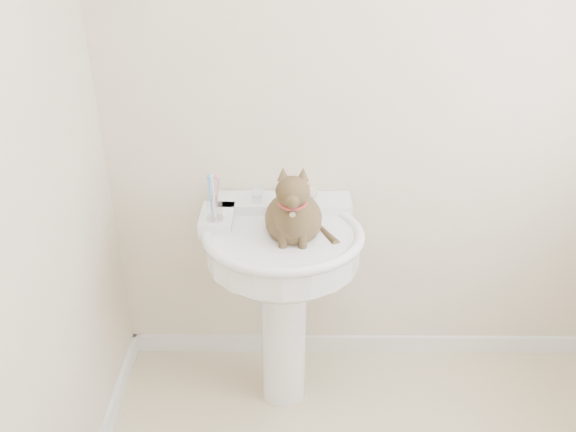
{
  "coord_description": "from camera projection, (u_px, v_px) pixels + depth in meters",
  "views": [
    {
      "loc": [
        -0.33,
        -1.21,
        2.05
      ],
      "look_at": [
        -0.34,
        0.8,
        0.93
      ],
      "focal_mm": 38.0,
      "sensor_mm": 36.0,
      "label": 1
    }
  ],
  "objects": [
    {
      "name": "soap_bar",
      "position": [
        301.0,
        191.0,
        2.54
      ],
      "size": [
        0.1,
        0.08,
        0.03
      ],
      "primitive_type": "cube",
      "rotation": [
        0.0,
        0.0,
        0.26
      ],
      "color": "orange",
      "rests_on": "pedestal_sink"
    },
    {
      "name": "baseboard_back",
      "position": [
        358.0,
        344.0,
        2.99
      ],
      "size": [
        2.2,
        0.02,
        0.09
      ],
      "primitive_type": "cube",
      "color": "white",
      "rests_on": "floor"
    },
    {
      "name": "toothbrush_cup",
      "position": [
        215.0,
        208.0,
        2.33
      ],
      "size": [
        0.07,
        0.07,
        0.18
      ],
      "rotation": [
        0.0,
        0.0,
        -0.04
      ],
      "color": "silver",
      "rests_on": "pedestal_sink"
    },
    {
      "name": "pedestal_sink",
      "position": [
        283.0,
        265.0,
        2.42
      ],
      "size": [
        0.64,
        0.63,
        0.89
      ],
      "color": "white",
      "rests_on": "floor"
    },
    {
      "name": "cat",
      "position": [
        294.0,
        215.0,
        2.28
      ],
      "size": [
        0.24,
        0.3,
        0.44
      ],
      "rotation": [
        0.0,
        0.0,
        -0.03
      ],
      "color": "brown",
      "rests_on": "pedestal_sink"
    },
    {
      "name": "wall_back",
      "position": [
        374.0,
        107.0,
        2.41
      ],
      "size": [
        2.2,
        0.0,
        2.5
      ],
      "primitive_type": null,
      "color": "beige",
      "rests_on": "ground"
    },
    {
      "name": "faucet",
      "position": [
        284.0,
        195.0,
        2.45
      ],
      "size": [
        0.28,
        0.12,
        0.14
      ],
      "color": "silver",
      "rests_on": "pedestal_sink"
    }
  ]
}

